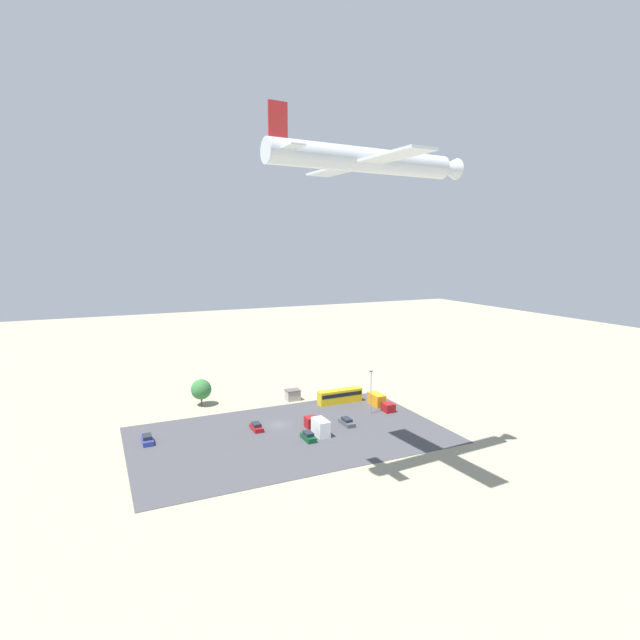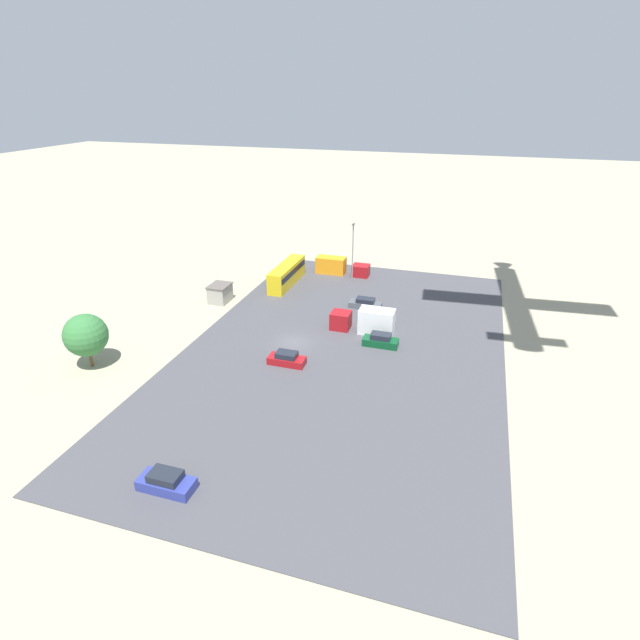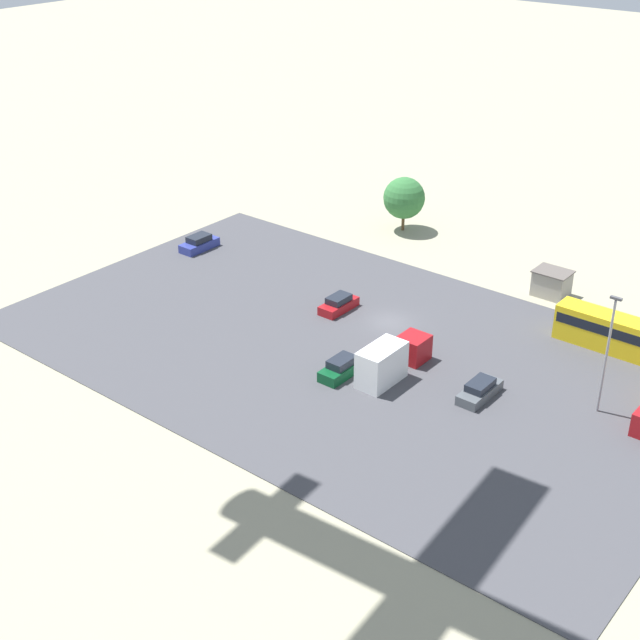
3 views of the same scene
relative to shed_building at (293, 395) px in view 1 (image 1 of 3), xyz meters
The scene contains 13 objects.
ground_plane 17.78m from the shed_building, 58.66° to the left, with size 400.00×400.00×0.00m, color gray.
parking_lot_surface 23.59m from the shed_building, 66.95° to the left, with size 62.67×37.75×0.08m.
shed_building is the anchor object (origin of this frame).
bus 12.00m from the shed_building, 144.15° to the left, with size 11.22×2.46×3.33m.
parked_car_0 26.64m from the shed_building, 75.08° to the left, with size 1.83×4.39×1.66m.
parked_car_1 21.75m from the shed_building, 100.78° to the left, with size 1.85×4.69×1.49m.
parked_car_2 38.73m from the shed_building, 21.19° to the left, with size 1.99×4.61×1.64m.
parked_car_3 21.76m from the shed_building, 47.96° to the left, with size 1.85×4.35×1.53m.
parked_truck_0 21.90m from the shed_building, 140.60° to the left, with size 2.41×9.17×2.82m.
parked_truck_1 23.42m from the shed_building, 81.22° to the left, with size 2.38×8.35×3.32m.
tree_near_shed 22.41m from the shed_building, 13.89° to the right, with size 4.89×4.89×6.46m.
light_pole_lot_centre 21.68m from the shed_building, 125.83° to the left, with size 0.90×0.28×10.12m.
airplane 68.53m from the shed_building, 82.49° to the left, with size 33.53×27.55×8.10m.
Camera 1 is at (35.12, 97.43, 38.10)m, focal length 28.00 mm.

